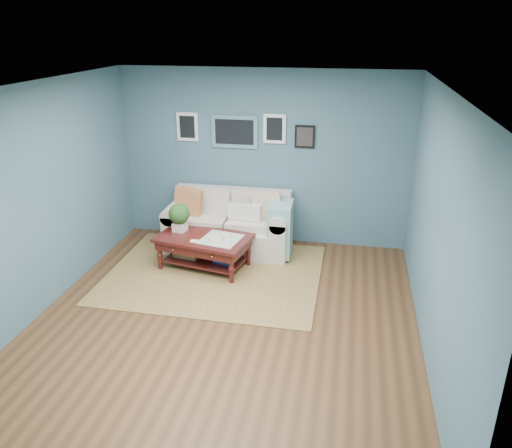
# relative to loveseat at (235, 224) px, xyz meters

# --- Properties ---
(room_shell) EXTENTS (5.00, 5.02, 2.70)m
(room_shell) POSITION_rel_loveseat_xyz_m (0.35, -1.97, 0.95)
(room_shell) COLOR brown
(room_shell) RESTS_ON ground
(area_rug) EXTENTS (2.95, 2.36, 0.01)m
(area_rug) POSITION_rel_loveseat_xyz_m (-0.09, -0.90, -0.40)
(area_rug) COLOR brown
(area_rug) RESTS_ON ground
(loveseat) EXTENTS (1.94, 0.88, 1.00)m
(loveseat) POSITION_rel_loveseat_xyz_m (0.00, 0.00, 0.00)
(loveseat) COLOR beige
(loveseat) RESTS_ON ground
(coffee_table) EXTENTS (1.42, 0.99, 0.91)m
(coffee_table) POSITION_rel_loveseat_xyz_m (-0.35, -0.71, -0.00)
(coffee_table) COLOR #380A09
(coffee_table) RESTS_ON ground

